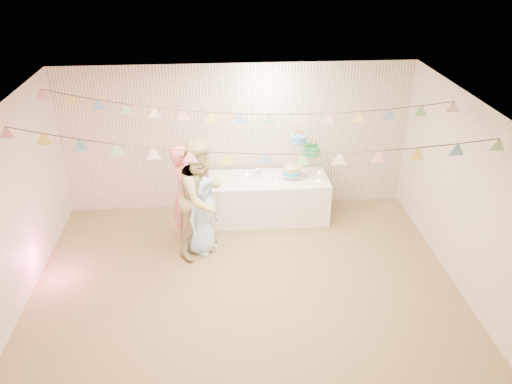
{
  "coord_description": "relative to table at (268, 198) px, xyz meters",
  "views": [
    {
      "loc": [
        -0.28,
        -5.52,
        4.53
      ],
      "look_at": [
        0.2,
        0.8,
        1.15
      ],
      "focal_mm": 35.0,
      "sensor_mm": 36.0,
      "label": 1
    }
  ],
  "objects": [
    {
      "name": "front_wall",
      "position": [
        -0.51,
        -4.5,
        0.92
      ],
      "size": [
        6.0,
        6.0,
        0.0
      ],
      "primitive_type": "plane",
      "color": "white",
      "rests_on": "ground"
    },
    {
      "name": "ceiling",
      "position": [
        -0.51,
        -2.0,
        2.22
      ],
      "size": [
        6.0,
        6.0,
        0.0
      ],
      "primitive_type": "plane",
      "color": "beige",
      "rests_on": "ground"
    },
    {
      "name": "tealight_1",
      "position": [
        -0.35,
        0.18,
        0.39
      ],
      "size": [
        0.04,
        0.04,
        0.03
      ],
      "primitive_type": "cylinder",
      "color": "#FFD88C",
      "rests_on": "table"
    },
    {
      "name": "person_adult_a",
      "position": [
        -1.37,
        -0.56,
        0.44
      ],
      "size": [
        0.45,
        0.63,
        1.64
      ],
      "primitive_type": "imported",
      "rotation": [
        0.0,
        0.0,
        1.47
      ],
      "color": "#EE807C",
      "rests_on": "floor"
    },
    {
      "name": "tealight_0",
      "position": [
        -0.8,
        -0.15,
        0.39
      ],
      "size": [
        0.04,
        0.04,
        0.03
      ],
      "primitive_type": "cylinder",
      "color": "#FFD88C",
      "rests_on": "table"
    },
    {
      "name": "left_wall",
      "position": [
        -3.51,
        -2.0,
        0.92
      ],
      "size": [
        5.0,
        5.0,
        0.0
      ],
      "primitive_type": "plane",
      "color": "white",
      "rests_on": "ground"
    },
    {
      "name": "cake_middle",
      "position": [
        0.73,
        0.14,
        0.73
      ],
      "size": [
        0.27,
        0.27,
        0.22
      ],
      "primitive_type": null,
      "color": "#1F8E49",
      "rests_on": "cake_stand"
    },
    {
      "name": "tealight_4",
      "position": [
        0.82,
        -0.18,
        0.39
      ],
      "size": [
        0.04,
        0.04,
        0.03
      ],
      "primitive_type": "cylinder",
      "color": "#FFD88C",
      "rests_on": "table"
    },
    {
      "name": "cake_bottom",
      "position": [
        0.4,
        -0.01,
        0.46
      ],
      "size": [
        0.31,
        0.31,
        0.15
      ],
      "primitive_type": null,
      "color": "#2AB8C5",
      "rests_on": "cake_stand"
    },
    {
      "name": "person_adult_b",
      "position": [
        -1.1,
        -0.9,
        0.55
      ],
      "size": [
        1.11,
        1.15,
        1.87
      ],
      "primitive_type": "imported",
      "rotation": [
        0.0,
        0.0,
        0.93
      ],
      "color": "tan",
      "rests_on": "floor"
    },
    {
      "name": "bunting_back",
      "position": [
        -0.51,
        -0.9,
        1.97
      ],
      "size": [
        5.6,
        1.1,
        0.4
      ],
      "primitive_type": null,
      "color": "pink",
      "rests_on": "ceiling"
    },
    {
      "name": "platter",
      "position": [
        -0.62,
        -0.05,
        0.38
      ],
      "size": [
        0.32,
        0.32,
        0.02
      ],
      "primitive_type": "cylinder",
      "color": "white",
      "rests_on": "table"
    },
    {
      "name": "tealight_2",
      "position": [
        0.1,
        -0.22,
        0.39
      ],
      "size": [
        0.04,
        0.04,
        0.03
      ],
      "primitive_type": "cylinder",
      "color": "#FFD88C",
      "rests_on": "table"
    },
    {
      "name": "cake_stand",
      "position": [
        0.55,
        0.05,
        0.77
      ],
      "size": [
        0.71,
        0.42,
        0.79
      ],
      "primitive_type": null,
      "color": "silver",
      "rests_on": "table"
    },
    {
      "name": "posy",
      "position": [
        -0.17,
        0.05,
        0.46
      ],
      "size": [
        0.15,
        0.15,
        0.18
      ],
      "primitive_type": null,
      "color": "white",
      "rests_on": "table"
    },
    {
      "name": "back_wall",
      "position": [
        -0.51,
        0.5,
        0.92
      ],
      "size": [
        6.0,
        6.0,
        0.0
      ],
      "primitive_type": "plane",
      "color": "white",
      "rests_on": "ground"
    },
    {
      "name": "table",
      "position": [
        0.0,
        0.0,
        0.0
      ],
      "size": [
        2.02,
        0.81,
        0.76
      ],
      "primitive_type": "cube",
      "color": "white",
      "rests_on": "floor"
    },
    {
      "name": "bunting_front",
      "position": [
        -0.51,
        -2.2,
        1.94
      ],
      "size": [
        5.6,
        0.9,
        0.36
      ],
      "primitive_type": null,
      "color": "#72A5E5",
      "rests_on": "ceiling"
    },
    {
      "name": "cake_top_tier",
      "position": [
        0.49,
        0.02,
        1.0
      ],
      "size": [
        0.25,
        0.25,
        0.19
      ],
      "primitive_type": null,
      "color": "#4596D9",
      "rests_on": "cake_stand"
    },
    {
      "name": "floor",
      "position": [
        -0.51,
        -2.0,
        -0.38
      ],
      "size": [
        6.0,
        6.0,
        0.0
      ],
      "primitive_type": "plane",
      "color": "olive",
      "rests_on": "ground"
    },
    {
      "name": "tealight_5",
      "position": [
        0.9,
        0.15,
        0.39
      ],
      "size": [
        0.04,
        0.04,
        0.03
      ],
      "primitive_type": "cylinder",
      "color": "#FFD88C",
      "rests_on": "table"
    },
    {
      "name": "right_wall",
      "position": [
        2.49,
        -2.0,
        0.92
      ],
      "size": [
        5.0,
        5.0,
        0.0
      ],
      "primitive_type": "plane",
      "color": "white",
      "rests_on": "ground"
    },
    {
      "name": "person_child",
      "position": [
        -1.12,
        -0.93,
        0.26
      ],
      "size": [
        0.69,
        0.75,
        1.29
      ],
      "primitive_type": "imported",
      "rotation": [
        0.0,
        0.0,
        0.99
      ],
      "color": "#B4D3FF",
      "rests_on": "floor"
    },
    {
      "name": "tealight_3",
      "position": [
        0.35,
        0.22,
        0.39
      ],
      "size": [
        0.04,
        0.04,
        0.03
      ],
      "primitive_type": "cylinder",
      "color": "#FFD88C",
      "rests_on": "table"
    }
  ]
}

